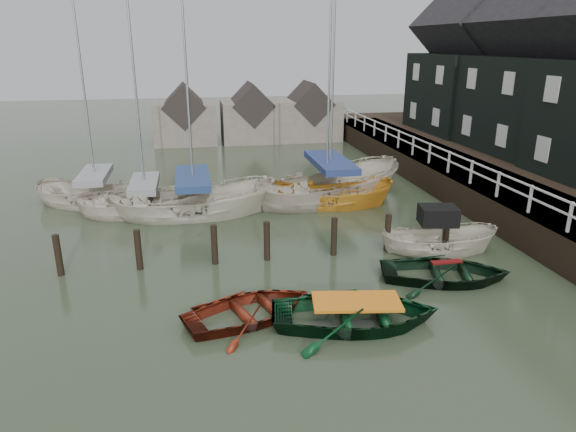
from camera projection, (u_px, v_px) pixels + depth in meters
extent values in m
plane|color=#2A3622|center=(321.00, 296.00, 15.35)|extent=(120.00, 120.00, 0.00)
cube|color=black|center=(456.00, 164.00, 25.87)|extent=(3.00, 32.00, 0.20)
cube|color=silver|center=(430.00, 144.00, 25.27)|extent=(0.06, 32.00, 0.06)
cube|color=silver|center=(430.00, 152.00, 25.40)|extent=(0.06, 32.00, 0.06)
cube|color=black|center=(549.00, 185.00, 27.28)|extent=(14.00, 38.00, 1.50)
cube|color=black|center=(537.00, 105.00, 27.85)|extent=(6.00, 7.00, 5.00)
cube|color=black|center=(550.00, 21.00, 26.49)|extent=(6.11, 7.14, 6.11)
cube|color=black|center=(470.00, 93.00, 34.37)|extent=(6.40, 7.00, 5.00)
cube|color=black|center=(478.00, 25.00, 33.01)|extent=(6.52, 7.14, 6.52)
cylinder|color=black|center=(59.00, 261.00, 16.59)|extent=(0.22, 0.22, 1.80)
cylinder|color=black|center=(139.00, 255.00, 17.02)|extent=(0.22, 0.22, 1.80)
cylinder|color=black|center=(215.00, 250.00, 17.46)|extent=(0.22, 0.22, 1.80)
cylinder|color=black|center=(267.00, 246.00, 17.77)|extent=(0.22, 0.22, 1.80)
cylinder|color=black|center=(334.00, 242.00, 18.19)|extent=(0.22, 0.22, 1.80)
cylinder|color=black|center=(387.00, 238.00, 18.54)|extent=(0.22, 0.22, 1.80)
cylinder|color=black|center=(446.00, 234.00, 18.94)|extent=(0.22, 0.22, 1.80)
cube|color=#665B51|center=(185.00, 123.00, 38.37)|extent=(4.50, 4.00, 3.00)
cube|color=#282321|center=(184.00, 105.00, 37.96)|extent=(3.18, 4.08, 3.18)
cube|color=#665B51|center=(251.00, 121.00, 39.25)|extent=(4.50, 4.00, 3.00)
cube|color=#282321|center=(251.00, 104.00, 38.83)|extent=(3.18, 4.08, 3.18)
cube|color=#665B51|center=(309.00, 120.00, 40.03)|extent=(4.50, 4.00, 3.00)
cube|color=#282321|center=(309.00, 103.00, 39.61)|extent=(3.18, 4.08, 3.18)
imported|color=#621C0E|center=(251.00, 318.00, 14.15)|extent=(4.43, 3.78, 0.78)
imported|color=black|center=(355.00, 324.00, 13.83)|extent=(4.93, 3.87, 0.93)
imported|color=black|center=(445.00, 280.00, 16.38)|extent=(4.67, 3.86, 0.84)
imported|color=beige|center=(437.00, 252.00, 18.56)|extent=(4.34, 2.28, 1.59)
cube|color=black|center=(438.00, 215.00, 18.32)|extent=(1.46, 1.22, 0.65)
imported|color=beige|center=(147.00, 213.00, 22.80)|extent=(5.84, 2.20, 2.25)
cylinder|color=#B2B2B7|center=(136.00, 97.00, 21.17)|extent=(0.10, 0.10, 7.68)
cube|color=gray|center=(144.00, 184.00, 22.37)|extent=(3.21, 1.17, 0.30)
imported|color=beige|center=(195.00, 214.00, 22.67)|extent=(7.18, 2.71, 2.77)
cylinder|color=#B2B2B7|center=(186.00, 61.00, 20.58)|extent=(0.10, 0.10, 9.97)
cube|color=navy|center=(193.00, 178.00, 22.14)|extent=(3.95, 1.44, 0.30)
imported|color=gold|center=(326.00, 205.00, 23.98)|extent=(6.46, 3.54, 2.36)
cylinder|color=#B2B2B7|center=(329.00, 91.00, 22.31)|extent=(0.10, 0.10, 7.77)
imported|color=#BFB5A3|center=(330.00, 199.00, 24.83)|extent=(8.60, 5.57, 3.11)
cylinder|color=#B2B2B7|center=(333.00, 56.00, 22.71)|extent=(0.10, 0.10, 9.83)
cube|color=navy|center=(331.00, 162.00, 24.25)|extent=(4.71, 3.01, 0.30)
imported|color=beige|center=(98.00, 205.00, 23.99)|extent=(6.61, 4.60, 2.39)
cylinder|color=#B2B2B7|center=(84.00, 91.00, 22.31)|extent=(0.10, 0.10, 7.81)
cube|color=gray|center=(94.00, 175.00, 23.53)|extent=(3.62, 2.49, 0.30)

